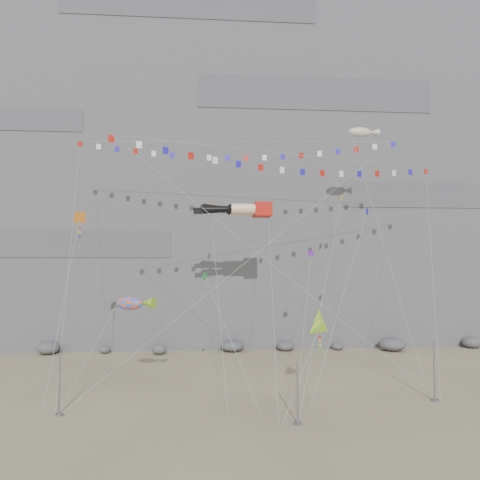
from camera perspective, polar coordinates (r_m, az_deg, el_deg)
The scene contains 18 objects.
ground at distance 37.08m, azimuth 0.85°, elevation -18.22°, with size 120.00×120.00×0.00m, color tan.
cliff at distance 69.38m, azimuth -1.72°, elevation 9.74°, with size 80.00×28.00×50.00m, color slate.
talus_boulders at distance 53.51m, azimuth -0.93°, elevation -12.81°, with size 60.00×3.00×1.20m, color #5E5E63, non-canonical shape.
anchor_pole_left at distance 33.73m, azimuth -21.15°, elevation -16.17°, with size 0.12×0.12×3.89m, color slate.
anchor_pole_center at distance 30.26m, azimuth 7.03°, elevation -18.00°, with size 0.12×0.12×3.80m, color slate.
anchor_pole_right at distance 37.39m, azimuth 22.61°, elevation -14.57°, with size 0.12×0.12×4.19m, color slate.
legs_kite at distance 43.56m, azimuth 0.12°, elevation 3.72°, with size 7.24×16.25×21.13m.
flag_banner_upper at distance 47.09m, azimuth -0.42°, elevation 11.91°, with size 30.82×16.10×29.19m.
flag_banner_lower at distance 41.42m, azimuth 6.42°, elevation 10.32°, with size 28.97×12.04×22.45m.
harlequin_kite at distance 39.38m, azimuth -18.97°, elevation 2.55°, with size 1.87×7.24×14.82m.
fish_windsock at distance 36.22m, azimuth -13.35°, elevation -7.53°, with size 5.88×4.50×8.51m.
delta_kite at distance 33.69m, azimuth 9.70°, elevation -10.21°, with size 4.71×5.62×8.09m.
blimp_windsock at distance 49.37m, azimuth 14.44°, elevation 12.55°, with size 3.63×12.05×25.57m.
small_kite_a at distance 44.84m, azimuth -3.52°, elevation 3.78°, with size 1.42×15.93×21.65m.
small_kite_b at distance 41.93m, azimuth 8.60°, elevation -1.82°, with size 4.07×10.64×14.99m.
small_kite_c at distance 36.84m, azimuth -4.23°, elevation -4.58°, with size 4.25×8.22×12.12m.
small_kite_d at distance 47.25m, azimuth 12.26°, elevation 4.75°, with size 8.56×16.98×24.39m.
small_kite_e at distance 40.43m, azimuth 15.14°, elevation 3.06°, with size 7.41×8.01×17.30m.
Camera 1 is at (-3.40, -35.61, 9.77)m, focal length 35.00 mm.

